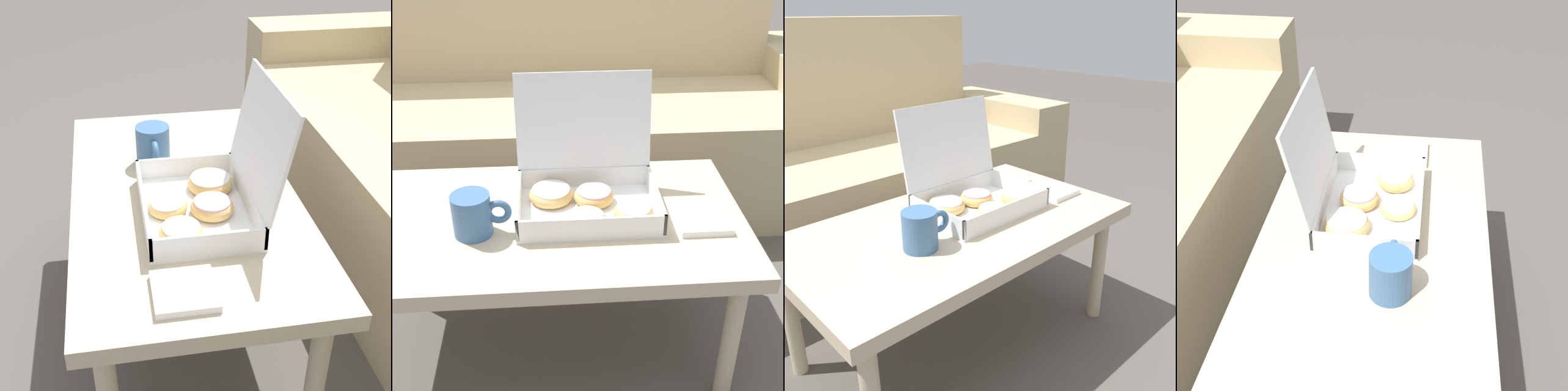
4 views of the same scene
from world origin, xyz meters
TOP-DOWN VIEW (x-y plane):
  - ground_plane at (0.00, 0.00)m, footprint 12.00×12.00m
  - coffee_table at (0.00, -0.11)m, footprint 1.00×0.56m
  - pastry_box at (0.11, -0.07)m, footprint 0.35×0.30m
  - coffee_mug at (-0.17, -0.17)m, footprint 0.14×0.09m
  - napkin_stack at (0.38, -0.16)m, footprint 0.13×0.13m

SIDE VIEW (x-z plane):
  - ground_plane at x=0.00m, z-range 0.00..0.00m
  - coffee_table at x=0.00m, z-range 0.17..0.60m
  - napkin_stack at x=0.38m, z-range 0.43..0.44m
  - coffee_mug at x=-0.17m, z-range 0.43..0.53m
  - pastry_box at x=0.11m, z-range 0.33..0.64m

